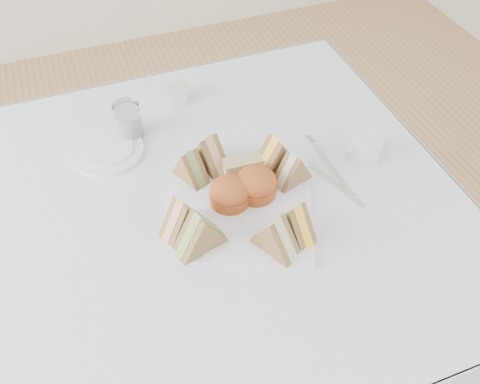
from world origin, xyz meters
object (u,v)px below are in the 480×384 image
object	(u,v)px
creamer_jug	(366,147)
water_glass	(128,121)
table	(226,290)
serving_plate	(240,206)

from	to	relation	value
creamer_jug	water_glass	bearing A→B (deg)	145.52
table	creamer_jug	bearing A→B (deg)	1.27
table	serving_plate	xyz separation A→B (m)	(0.03, -0.04, 0.38)
water_glass	creamer_jug	xyz separation A→B (m)	(0.50, -0.27, -0.01)
serving_plate	creamer_jug	xyz separation A→B (m)	(0.33, 0.05, 0.03)
water_glass	table	bearing A→B (deg)	-62.61
serving_plate	water_glass	xyz separation A→B (m)	(-0.17, 0.32, 0.04)
table	creamer_jug	world-z (taller)	creamer_jug
table	serving_plate	size ratio (longest dim) A/B	2.95
serving_plate	creamer_jug	size ratio (longest dim) A/B	4.10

